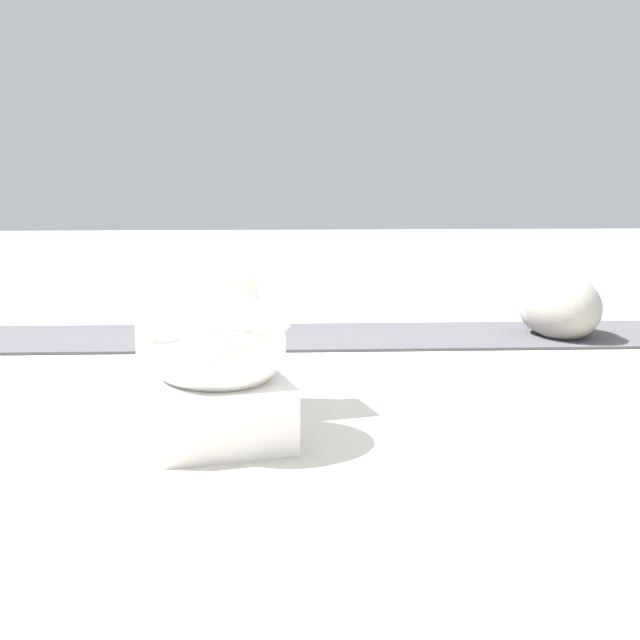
% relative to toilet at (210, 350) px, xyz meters
% --- Properties ---
extents(ground_plane, '(14.00, 14.00, 0.00)m').
position_rel_toilet_xyz_m(ground_plane, '(-0.07, -0.28, -0.22)').
color(ground_plane, '#B7B2A8').
extents(gravel_strip, '(0.56, 8.00, 0.01)m').
position_rel_toilet_xyz_m(gravel_strip, '(-1.25, 0.22, -0.21)').
color(gravel_strip, '#4C4C51').
rests_on(gravel_strip, ground).
extents(toilet, '(0.70, 0.52, 0.52)m').
position_rel_toilet_xyz_m(toilet, '(0.00, 0.00, 0.00)').
color(toilet, white).
rests_on(toilet, ground).
extents(boulder_near, '(0.45, 0.44, 0.21)m').
position_rel_toilet_xyz_m(boulder_near, '(-1.22, 1.36, -0.11)').
color(boulder_near, gray).
rests_on(boulder_near, ground).
extents(boulder_far, '(0.44, 0.41, 0.28)m').
position_rel_toilet_xyz_m(boulder_far, '(-1.16, 1.34, -0.08)').
color(boulder_far, gray).
rests_on(boulder_far, ground).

